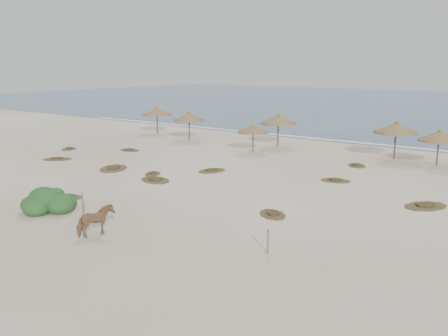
{
  "coord_description": "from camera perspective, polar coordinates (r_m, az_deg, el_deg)",
  "views": [
    {
      "loc": [
        20.27,
        -19.06,
        7.37
      ],
      "look_at": [
        2.27,
        5.0,
        1.06
      ],
      "focal_mm": 40.0,
      "sensor_mm": 36.0,
      "label": 1
    }
  ],
  "objects": [
    {
      "name": "fence_post_near",
      "position": [
        25.59,
        -15.86,
        -3.99
      ],
      "size": [
        0.09,
        0.09,
        1.16
      ],
      "primitive_type": "cylinder",
      "rotation": [
        0.0,
        0.0,
        0.04
      ],
      "color": "#706654",
      "rests_on": "ground"
    },
    {
      "name": "palapa_3",
      "position": [
        45.54,
        6.23,
        5.47
      ],
      "size": [
        3.99,
        3.99,
        3.03
      ],
      "rotation": [
        0.0,
        0.0,
        0.28
      ],
      "color": "brown",
      "rests_on": "ground"
    },
    {
      "name": "palapa_2",
      "position": [
        42.22,
        3.35,
        4.43
      ],
      "size": [
        3.27,
        3.27,
        2.47
      ],
      "rotation": [
        0.0,
        0.0,
        -0.28
      ],
      "color": "brown",
      "rests_on": "ground"
    },
    {
      "name": "scrub_5",
      "position": [
        28.28,
        22.04,
        -4.03
      ],
      "size": [
        2.66,
        3.0,
        0.16
      ],
      "rotation": [
        0.0,
        0.0,
        1.06
      ],
      "color": "brown",
      "rests_on": "ground"
    },
    {
      "name": "fence_post_far",
      "position": [
        19.88,
        5.04,
        -8.39
      ],
      "size": [
        0.1,
        0.1,
        1.01
      ],
      "primitive_type": "cylinder",
      "rotation": [
        0.0,
        0.0,
        -0.42
      ],
      "color": "#706654",
      "rests_on": "ground"
    },
    {
      "name": "scrub_9",
      "position": [
        32.31,
        -7.86,
        -1.34
      ],
      "size": [
        2.78,
        2.2,
        0.16
      ],
      "rotation": [
        0.0,
        0.0,
        2.86
      ],
      "color": "brown",
      "rests_on": "ground"
    },
    {
      "name": "foam_line",
      "position": [
        49.96,
        12.46,
        3.1
      ],
      "size": [
        70.0,
        0.6,
        0.01
      ],
      "primitive_type": "cube",
      "color": "white",
      "rests_on": "ground"
    },
    {
      "name": "palapa_1",
      "position": [
        48.84,
        -4.02,
        5.81
      ],
      "size": [
        3.49,
        3.49,
        2.89
      ],
      "rotation": [
        0.0,
        0.0,
        0.14
      ],
      "color": "brown",
      "rests_on": "ground"
    },
    {
      "name": "palapa_5",
      "position": [
        39.46,
        23.36,
        3.3
      ],
      "size": [
        3.59,
        3.59,
        2.78
      ],
      "rotation": [
        0.0,
        0.0,
        -0.24
      ],
      "color": "brown",
      "rests_on": "ground"
    },
    {
      "name": "scrub_1",
      "position": [
        36.37,
        -12.54,
        -0.03
      ],
      "size": [
        3.14,
        3.42,
        0.16
      ],
      "rotation": [
        0.0,
        0.0,
        2.16
      ],
      "color": "brown",
      "rests_on": "ground"
    },
    {
      "name": "palapa_4",
      "position": [
        41.02,
        19.08,
        4.28
      ],
      "size": [
        3.91,
        3.91,
        3.12
      ],
      "rotation": [
        0.0,
        0.0,
        -0.19
      ],
      "color": "brown",
      "rests_on": "ground"
    },
    {
      "name": "scrub_0",
      "position": [
        41.14,
        -18.51,
        1.0
      ],
      "size": [
        2.65,
        2.55,
        0.16
      ],
      "rotation": [
        0.0,
        0.0,
        0.69
      ],
      "color": "brown",
      "rests_on": "ground"
    },
    {
      "name": "scrub_3",
      "position": [
        34.77,
        -1.4,
        -0.29
      ],
      "size": [
        1.87,
        2.43,
        0.16
      ],
      "rotation": [
        0.0,
        0.0,
        1.34
      ],
      "color": "brown",
      "rests_on": "ground"
    },
    {
      "name": "bush",
      "position": [
        27.05,
        -19.61,
        -3.66
      ],
      "size": [
        3.08,
        2.71,
        1.38
      ],
      "rotation": [
        0.0,
        0.0,
        0.28
      ],
      "color": "#2C6029",
      "rests_on": "ground"
    },
    {
      "name": "scrub_7",
      "position": [
        32.64,
        12.63,
        -1.39
      ],
      "size": [
        2.14,
        1.64,
        0.16
      ],
      "rotation": [
        0.0,
        0.0,
        0.23
      ],
      "color": "brown",
      "rests_on": "ground"
    },
    {
      "name": "scrub_11",
      "position": [
        29.32,
        -17.42,
        -3.15
      ],
      "size": [
        2.07,
        1.68,
        0.16
      ],
      "rotation": [
        0.0,
        0.0,
        0.32
      ],
      "color": "brown",
      "rests_on": "ground"
    },
    {
      "name": "ground",
      "position": [
        28.79,
        -9.63,
        -3.14
      ],
      "size": [
        160.0,
        160.0,
        0.0
      ],
      "primitive_type": "plane",
      "color": "#F1E0C6",
      "rests_on": "ground"
    },
    {
      "name": "horse",
      "position": [
        22.39,
        -14.51,
        -5.91
      ],
      "size": [
        1.0,
        1.72,
        1.36
      ],
      "primitive_type": "imported",
      "rotation": [
        0.0,
        0.0,
        2.97
      ],
      "color": "olive",
      "rests_on": "ground"
    },
    {
      "name": "scrub_6",
      "position": [
        43.79,
        -10.71,
        2.04
      ],
      "size": [
        1.99,
        1.31,
        0.16
      ],
      "rotation": [
        0.0,
        0.0,
        3.13
      ],
      "color": "brown",
      "rests_on": "ground"
    },
    {
      "name": "scrub_8",
      "position": [
        45.73,
        -17.29,
        2.11
      ],
      "size": [
        1.95,
        2.11,
        0.16
      ],
      "rotation": [
        0.0,
        0.0,
        2.17
      ],
      "color": "brown",
      "rests_on": "ground"
    },
    {
      "name": "scrub_10",
      "position": [
        37.8,
        14.94,
        0.29
      ],
      "size": [
        2.03,
        2.2,
        0.16
      ],
      "rotation": [
        0.0,
        0.0,
        2.17
      ],
      "color": "brown",
      "rests_on": "ground"
    },
    {
      "name": "scrub_2",
      "position": [
        34.15,
        -8.15,
        -0.63
      ],
      "size": [
        1.69,
        1.88,
        0.16
      ],
      "rotation": [
        0.0,
        0.0,
        2.1
      ],
      "color": "brown",
      "rests_on": "ground"
    },
    {
      "name": "scrub_4",
      "position": [
        24.93,
        5.58,
        -5.26
      ],
      "size": [
        2.21,
        2.13,
        0.16
      ],
      "rotation": [
        0.0,
        0.0,
        2.45
      ],
      "color": "brown",
      "rests_on": "ground"
    },
    {
      "name": "palapa_0",
      "position": [
        54.06,
        -7.67,
        6.37
      ],
      "size": [
        4.17,
        4.17,
        2.96
      ],
      "rotation": [
        0.0,
        0.0,
        0.42
      ],
      "color": "brown",
      "rests_on": "ground"
    }
  ]
}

